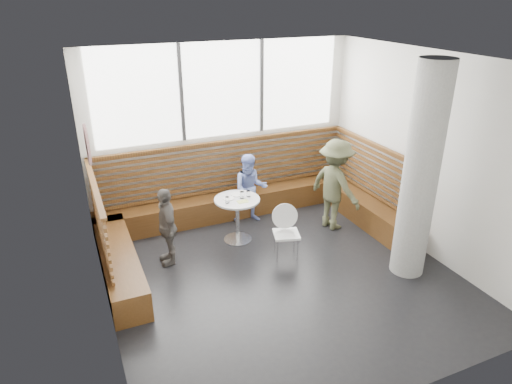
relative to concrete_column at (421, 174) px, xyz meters
name	(u,v)px	position (x,y,z in m)	size (l,w,h in m)	color
room	(285,179)	(-1.85, 0.60, 0.00)	(5.00, 5.00, 3.20)	silver
booth	(239,206)	(-1.85, 2.37, -1.19)	(5.00, 2.50, 1.44)	#492C12
concrete_column	(421,174)	(0.00, 0.00, 0.00)	(0.50, 0.50, 3.20)	gray
wall_art	(87,145)	(-4.31, 1.00, 0.70)	(0.50, 0.50, 0.03)	white
cafe_table	(237,211)	(-2.06, 1.90, -1.03)	(0.77, 0.77, 0.79)	silver
cafe_chair	(284,228)	(-1.56, 1.13, -1.09)	(0.42, 0.41, 0.87)	white
adult_man	(335,185)	(-0.28, 1.68, -0.77)	(1.07, 0.62, 1.66)	#525539
child_back	(250,189)	(-1.57, 2.50, -0.95)	(0.63, 0.49, 1.30)	#879CEA
child_left	(167,226)	(-3.31, 1.71, -0.97)	(0.74, 0.31, 1.27)	#5B5753
plate_near	(229,198)	(-2.19, 1.96, -0.80)	(0.19, 0.19, 0.01)	white
plate_far	(236,195)	(-2.02, 2.05, -0.80)	(0.19, 0.19, 0.01)	white
glass_left	(227,200)	(-2.27, 1.82, -0.76)	(0.07, 0.07, 0.11)	white
glass_mid	(242,195)	(-1.98, 1.90, -0.75)	(0.07, 0.07, 0.12)	white
glass_right	(248,194)	(-1.85, 1.91, -0.76)	(0.07, 0.07, 0.10)	white
menu_card	(243,201)	(-2.02, 1.76, -0.81)	(0.19, 0.13, 0.00)	#A5C64C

